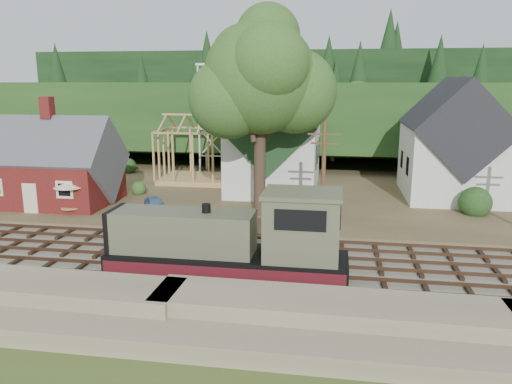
# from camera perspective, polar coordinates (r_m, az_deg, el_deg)

# --- Properties ---
(ground) EXTENTS (140.00, 140.00, 0.00)m
(ground) POSITION_cam_1_polar(r_m,az_deg,el_deg) (30.49, -6.23, -7.81)
(ground) COLOR #384C1E
(ground) RESTS_ON ground
(embankment) EXTENTS (64.00, 5.00, 1.60)m
(embankment) POSITION_cam_1_polar(r_m,az_deg,el_deg) (23.12, -11.99, -15.01)
(embankment) COLOR #7F7259
(embankment) RESTS_ON ground
(railroad_bed) EXTENTS (64.00, 11.00, 0.16)m
(railroad_bed) POSITION_cam_1_polar(r_m,az_deg,el_deg) (30.46, -6.24, -7.67)
(railroad_bed) COLOR #726B5B
(railroad_bed) RESTS_ON ground
(village_flat) EXTENTS (64.00, 26.00, 0.30)m
(village_flat) POSITION_cam_1_polar(r_m,az_deg,el_deg) (47.33, -0.49, -0.12)
(village_flat) COLOR brown
(village_flat) RESTS_ON ground
(hillside) EXTENTS (70.00, 28.96, 12.74)m
(hillside) POSITION_cam_1_polar(r_m,az_deg,el_deg) (70.74, 2.78, 4.02)
(hillside) COLOR #1E3F19
(hillside) RESTS_ON ground
(ridge) EXTENTS (80.00, 20.00, 12.00)m
(ridge) POSITION_cam_1_polar(r_m,az_deg,el_deg) (86.51, 3.98, 5.59)
(ridge) COLOR black
(ridge) RESTS_ON ground
(depot) EXTENTS (10.80, 7.41, 9.00)m
(depot) POSITION_cam_1_polar(r_m,az_deg,el_deg) (45.85, -22.22, 2.42)
(depot) COLOR #521812
(depot) RESTS_ON village_flat
(church) EXTENTS (8.40, 15.17, 13.00)m
(church) POSITION_cam_1_polar(r_m,az_deg,el_deg) (47.84, 2.21, 6.12)
(church) COLOR silver
(church) RESTS_ON village_flat
(farmhouse) EXTENTS (8.40, 10.80, 10.60)m
(farmhouse) POSITION_cam_1_polar(r_m,az_deg,el_deg) (47.96, 21.51, 4.89)
(farmhouse) COLOR silver
(farmhouse) RESTS_ON village_flat
(timber_frame) EXTENTS (8.20, 6.20, 6.99)m
(timber_frame) POSITION_cam_1_polar(r_m,az_deg,el_deg) (51.90, -6.31, 4.44)
(timber_frame) COLOR tan
(timber_frame) RESTS_ON village_flat
(lattice_tower) EXTENTS (3.20, 3.20, 12.12)m
(lattice_tower) POSITION_cam_1_polar(r_m,az_deg,el_deg) (57.18, -4.86, 12.03)
(lattice_tower) COLOR silver
(lattice_tower) RESTS_ON village_flat
(big_tree) EXTENTS (10.90, 8.40, 14.70)m
(big_tree) POSITION_cam_1_polar(r_m,az_deg,el_deg) (38.00, 0.72, 12.05)
(big_tree) COLOR #38281E
(big_tree) RESTS_ON village_flat
(telegraph_pole_near) EXTENTS (2.20, 0.28, 8.00)m
(telegraph_pole_near) POSITION_cam_1_polar(r_m,az_deg,el_deg) (33.33, 7.69, 1.51)
(telegraph_pole_near) COLOR #4C331E
(telegraph_pole_near) RESTS_ON ground
(locomotive) EXTENTS (12.55, 3.14, 5.00)m
(locomotive) POSITION_cam_1_polar(r_m,az_deg,el_deg) (26.40, -2.39, -5.96)
(locomotive) COLOR black
(locomotive) RESTS_ON railroad_bed
(car_blue) EXTENTS (2.94, 3.71, 1.18)m
(car_blue) POSITION_cam_1_polar(r_m,az_deg,el_deg) (40.77, -11.49, -1.41)
(car_blue) COLOR #4E77A8
(car_blue) RESTS_ON village_flat
(patio_set) EXTENTS (2.41, 2.41, 2.69)m
(patio_set) POSITION_cam_1_polar(r_m,az_deg,el_deg) (41.62, -20.55, 0.71)
(patio_set) COLOR silver
(patio_set) RESTS_ON village_flat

